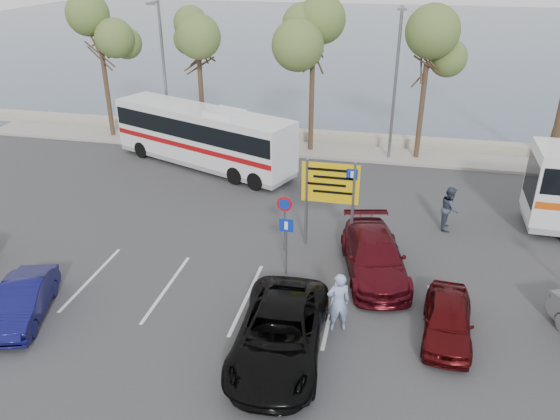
% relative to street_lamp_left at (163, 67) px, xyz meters
% --- Properties ---
extents(ground, '(120.00, 120.00, 0.00)m').
position_rel_street_lamp_left_xyz_m(ground, '(10.00, -13.52, -4.60)').
color(ground, '#37373A').
rests_on(ground, ground).
extents(kerb_strip, '(44.00, 2.40, 0.15)m').
position_rel_street_lamp_left_xyz_m(kerb_strip, '(10.00, 0.48, -4.52)').
color(kerb_strip, gray).
rests_on(kerb_strip, ground).
extents(seawall, '(48.00, 0.80, 0.60)m').
position_rel_street_lamp_left_xyz_m(seawall, '(10.00, 2.48, -4.30)').
color(seawall, '#AAA088').
rests_on(seawall, ground).
extents(sea, '(140.00, 140.00, 0.00)m').
position_rel_street_lamp_left_xyz_m(sea, '(10.00, 46.48, -4.59)').
color(sea, '#45576F').
rests_on(sea, ground).
extents(tree_far_left, '(3.20, 3.20, 7.60)m').
position_rel_street_lamp_left_xyz_m(tree_far_left, '(-4.00, 0.48, 1.73)').
color(tree_far_left, '#382619').
rests_on(tree_far_left, kerb_strip).
extents(tree_left, '(3.20, 3.20, 7.20)m').
position_rel_street_lamp_left_xyz_m(tree_left, '(2.00, 0.48, 1.41)').
color(tree_left, '#382619').
rests_on(tree_left, kerb_strip).
extents(tree_mid, '(3.20, 3.20, 8.00)m').
position_rel_street_lamp_left_xyz_m(tree_mid, '(8.50, 0.48, 2.06)').
color(tree_mid, '#382619').
rests_on(tree_mid, kerb_strip).
extents(tree_right, '(3.20, 3.20, 7.40)m').
position_rel_street_lamp_left_xyz_m(tree_right, '(14.50, 0.48, 1.57)').
color(tree_right, '#382619').
rests_on(tree_right, kerb_strip).
extents(street_lamp_left, '(0.45, 1.15, 8.01)m').
position_rel_street_lamp_left_xyz_m(street_lamp_left, '(0.00, 0.00, 0.00)').
color(street_lamp_left, slate).
rests_on(street_lamp_left, kerb_strip).
extents(street_lamp_right, '(0.45, 1.15, 8.01)m').
position_rel_street_lamp_left_xyz_m(street_lamp_right, '(13.00, 0.00, 0.00)').
color(street_lamp_right, slate).
rests_on(street_lamp_right, kerb_strip).
extents(direction_sign, '(2.20, 0.12, 3.60)m').
position_rel_street_lamp_left_xyz_m(direction_sign, '(11.00, -10.32, -2.17)').
color(direction_sign, slate).
rests_on(direction_sign, ground).
extents(sign_no_stop, '(0.60, 0.08, 2.35)m').
position_rel_street_lamp_left_xyz_m(sign_no_stop, '(9.40, -11.13, -3.02)').
color(sign_no_stop, slate).
rests_on(sign_no_stop, ground).
extents(sign_parking, '(0.50, 0.07, 2.25)m').
position_rel_street_lamp_left_xyz_m(sign_parking, '(9.80, -12.73, -3.13)').
color(sign_parking, slate).
rests_on(sign_parking, ground).
extents(lane_markings, '(12.02, 4.20, 0.01)m').
position_rel_street_lamp_left_xyz_m(lane_markings, '(8.86, -14.52, -4.60)').
color(lane_markings, silver).
rests_on(lane_markings, ground).
extents(coach_bus_left, '(10.77, 6.18, 3.34)m').
position_rel_street_lamp_left_xyz_m(coach_bus_left, '(3.24, -3.02, -3.05)').
color(coach_bus_left, silver).
rests_on(coach_bus_left, ground).
extents(car_blue, '(2.33, 3.91, 1.22)m').
position_rel_street_lamp_left_xyz_m(car_blue, '(2.13, -17.02, -3.99)').
color(car_blue, '#11114F').
rests_on(car_blue, ground).
extents(car_maroon, '(3.08, 5.33, 1.45)m').
position_rel_street_lamp_left_xyz_m(car_maroon, '(12.90, -12.02, -3.87)').
color(car_maroon, '#4E0D15').
rests_on(car_maroon, ground).
extents(car_red, '(1.67, 3.67, 1.22)m').
position_rel_street_lamp_left_xyz_m(car_red, '(15.30, -15.11, -3.99)').
color(car_red, '#480A0C').
rests_on(car_red, ground).
extents(suv_black, '(2.71, 5.45, 1.48)m').
position_rel_street_lamp_left_xyz_m(suv_black, '(10.50, -17.02, -3.86)').
color(suv_black, black).
rests_on(suv_black, ground).
extents(pedestrian_near, '(0.85, 0.70, 2.00)m').
position_rel_street_lamp_left_xyz_m(pedestrian_near, '(12.00, -15.49, -3.60)').
color(pedestrian_near, '#899BC7').
rests_on(pedestrian_near, ground).
extents(pedestrian_far, '(0.75, 0.94, 1.88)m').
position_rel_street_lamp_left_xyz_m(pedestrian_far, '(15.73, -7.78, -3.66)').
color(pedestrian_far, '#373F53').
rests_on(pedestrian_far, ground).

